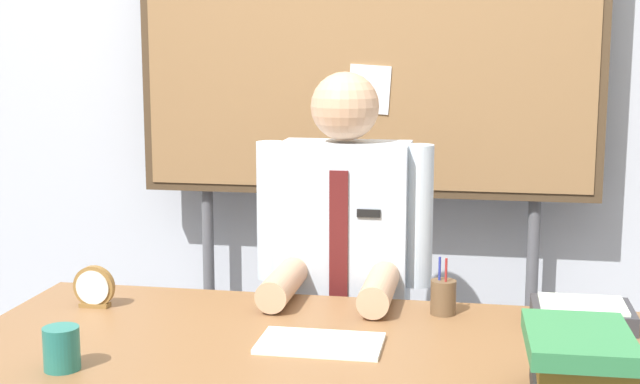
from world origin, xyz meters
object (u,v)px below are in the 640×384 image
at_px(person, 344,306).
at_px(paper_tray, 582,314).
at_px(open_notebook, 320,343).
at_px(coffee_mug, 62,348).
at_px(desk, 307,373).
at_px(desk_clock, 94,288).
at_px(book_stack, 580,364).
at_px(pen_holder, 443,297).
at_px(bulletin_board, 366,25).

bearing_deg(person, paper_tray, -24.56).
bearing_deg(person, open_notebook, -86.45).
bearing_deg(open_notebook, coffee_mug, -154.25).
distance_m(desk, coffee_mug, 0.60).
height_order(desk, desk_clock, desk_clock).
relative_size(book_stack, coffee_mug, 2.99).
distance_m(book_stack, desk_clock, 1.35).
bearing_deg(open_notebook, paper_tray, 24.48).
relative_size(open_notebook, coffee_mug, 3.05).
relative_size(book_stack, open_notebook, 0.98).
xyz_separation_m(person, coffee_mug, (-0.51, -0.88, 0.13)).
xyz_separation_m(desk, person, (0.00, 0.59, -0.00)).
height_order(book_stack, paper_tray, book_stack).
relative_size(desk, pen_holder, 10.86).
bearing_deg(desk, book_stack, -22.39).
bearing_deg(pen_holder, paper_tray, -3.34).
distance_m(person, pen_holder, 0.46).
xyz_separation_m(person, pen_holder, (0.32, -0.29, 0.13)).
bearing_deg(open_notebook, desk_clock, 163.29).
distance_m(book_stack, paper_tray, 0.54).
xyz_separation_m(person, open_notebook, (0.04, -0.61, 0.09)).
bearing_deg(paper_tray, person, 155.44).
relative_size(desk, desk_clock, 14.65).
distance_m(person, coffee_mug, 1.02).
height_order(bulletin_board, paper_tray, bulletin_board).
bearing_deg(desk, person, 90.00).
xyz_separation_m(book_stack, open_notebook, (-0.59, 0.24, -0.07)).
xyz_separation_m(open_notebook, desk_clock, (-0.69, 0.21, 0.05)).
bearing_deg(desk, bulletin_board, 89.99).
distance_m(desk, person, 0.59).
distance_m(bulletin_board, coffee_mug, 1.63).
distance_m(bulletin_board, book_stack, 1.64).
xyz_separation_m(desk_clock, pen_holder, (0.97, 0.11, -0.01)).
bearing_deg(desk_clock, coffee_mug, -73.81).
relative_size(book_stack, desk_clock, 2.52).
bearing_deg(book_stack, bulletin_board, 115.31).
xyz_separation_m(coffee_mug, pen_holder, (0.83, 0.58, -0.00)).
distance_m(desk_clock, paper_tray, 1.34).
bearing_deg(coffee_mug, pen_holder, 34.94).
height_order(book_stack, open_notebook, book_stack).
bearing_deg(bulletin_board, paper_tray, -49.02).
xyz_separation_m(book_stack, desk_clock, (-1.28, 0.45, -0.03)).
distance_m(bulletin_board, pen_holder, 1.12).
relative_size(person, pen_holder, 8.59).
height_order(desk, coffee_mug, coffee_mug).
xyz_separation_m(bulletin_board, paper_tray, (0.69, -0.79, -0.77)).
distance_m(pen_holder, paper_tray, 0.37).
relative_size(coffee_mug, paper_tray, 0.38).
distance_m(open_notebook, pen_holder, 0.43).
distance_m(book_stack, coffee_mug, 1.14).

